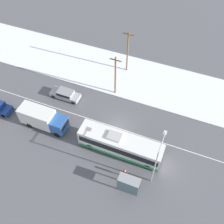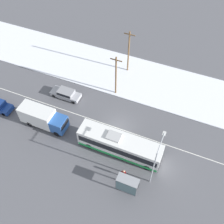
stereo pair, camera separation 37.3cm
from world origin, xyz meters
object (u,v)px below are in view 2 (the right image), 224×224
bus_shelter (127,184)px  sedan_car (66,93)px  pedestrian_at_stop (124,173)px  utility_pole_snowlot (129,51)px  city_bus (120,145)px  utility_pole_roadside (116,76)px  streetlamp (156,159)px  box_truck (42,117)px

bus_shelter → sedan_car: bearing=143.1°
pedestrian_at_stop → bus_shelter: 1.91m
bus_shelter → utility_pole_snowlot: size_ratio=0.34×
pedestrian_at_stop → utility_pole_snowlot: size_ratio=0.21×
city_bus → sedan_car: 12.84m
utility_pole_roadside → utility_pole_snowlot: bearing=91.3°
streetlamp → utility_pole_snowlot: bearing=119.3°
box_truck → bus_shelter: (14.45, -4.69, -0.02)m
utility_pole_roadside → box_truck: bearing=-126.3°
sedan_car → pedestrian_at_stop: bearing=145.3°
city_bus → utility_pole_roadside: size_ratio=1.53×
bus_shelter → utility_pole_roadside: 16.31m
sedan_car → streetlamp: 18.60m
pedestrian_at_stop → bus_shelter: size_ratio=0.63×
box_truck → streetlamp: size_ratio=0.98×
box_truck → bus_shelter: box_truck is taller
sedan_car → streetlamp: streetlamp is taller
bus_shelter → streetlamp: (2.29, 2.86, 2.86)m
city_bus → utility_pole_snowlot: (-4.63, 15.37, 2.51)m
city_bus → pedestrian_at_stop: 3.78m
bus_shelter → box_truck: bearing=162.0°
box_truck → sedan_car: box_truck is taller
streetlamp → box_truck: bearing=173.8°
city_bus → box_truck: 11.66m
city_bus → pedestrian_at_stop: (1.82, -3.26, -0.55)m
box_truck → utility_pole_snowlot: 17.14m
sedan_car → bus_shelter: size_ratio=1.82×
box_truck → sedan_car: size_ratio=1.45×
utility_pole_snowlot → city_bus: bearing=-73.2°
utility_pole_roadside → utility_pole_snowlot: size_ratio=0.94×
utility_pole_roadside → utility_pole_snowlot: utility_pole_snowlot is taller
sedan_car → utility_pole_roadside: (6.88, 3.77, 3.04)m
pedestrian_at_stop → streetlamp: bearing=22.5°
sedan_car → pedestrian_at_stop: size_ratio=2.87×
bus_shelter → utility_pole_roadside: (-7.29, 14.43, 2.15)m
utility_pole_roadside → pedestrian_at_stop: bearing=-63.9°
bus_shelter → streetlamp: bearing=51.3°
city_bus → sedan_car: city_bus is taller
city_bus → box_truck: size_ratio=1.62×
pedestrian_at_stop → bus_shelter: (0.96, -1.51, 0.66)m
sedan_car → utility_pole_snowlot: (6.75, 9.49, 3.29)m
city_bus → utility_pole_snowlot: size_ratio=1.43×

